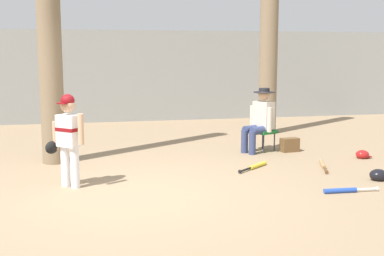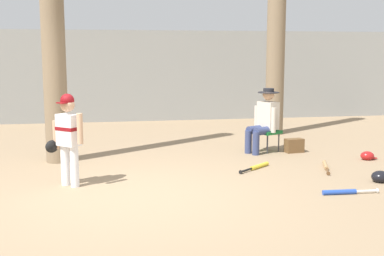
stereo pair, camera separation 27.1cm
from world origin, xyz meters
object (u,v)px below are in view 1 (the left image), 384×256
object	(u,v)px
handbag_beside_stool	(290,145)
bat_blue_youth	(345,190)
young_ballplayer	(68,135)
batting_helmet_red	(362,155)
batting_helmet_black	(379,175)
folding_stool	(263,132)
tree_behind_spectator	(269,19)
seated_spectator	(260,118)
bat_yellow_trainer	(256,166)
bat_wood_tan	(323,165)

from	to	relation	value
handbag_beside_stool	bat_blue_youth	size ratio (longest dim) A/B	0.44
young_ballplayer	handbag_beside_stool	xyz separation A→B (m)	(4.01, 1.69, -0.61)
batting_helmet_red	young_ballplayer	bearing A→B (deg)	-170.31
batting_helmet_black	young_ballplayer	bearing A→B (deg)	172.68
bat_blue_youth	batting_helmet_black	distance (m)	0.96
folding_stool	bat_blue_youth	bearing A→B (deg)	-88.41
young_ballplayer	handbag_beside_stool	bearing A→B (deg)	22.91
folding_stool	batting_helmet_black	bearing A→B (deg)	-69.68
tree_behind_spectator	batting_helmet_red	bearing A→B (deg)	-77.11
seated_spectator	young_ballplayer	bearing A→B (deg)	-152.20
bat_blue_youth	bat_yellow_trainer	bearing A→B (deg)	113.04
bat_blue_youth	batting_helmet_red	bearing A→B (deg)	53.65
batting_helmet_black	batting_helmet_red	xyz separation A→B (m)	(0.59, 1.43, -0.01)
bat_wood_tan	batting_helmet_red	bearing A→B (deg)	25.22
tree_behind_spectator	bat_blue_youth	distance (m)	5.58
young_ballplayer	handbag_beside_stool	size ratio (longest dim) A/B	3.84
bat_blue_youth	bat_yellow_trainer	world-z (taller)	same
tree_behind_spectator	batting_helmet_black	size ratio (longest dim) A/B	18.58
young_ballplayer	bat_yellow_trainer	size ratio (longest dim) A/B	2.03
young_ballplayer	batting_helmet_red	distance (m)	5.15
tree_behind_spectator	batting_helmet_black	xyz separation A→B (m)	(0.09, -4.41, -2.53)
tree_behind_spectator	bat_yellow_trainer	bearing A→B (deg)	-113.36
tree_behind_spectator	batting_helmet_red	xyz separation A→B (m)	(0.68, -2.98, -2.54)
batting_helmet_red	bat_yellow_trainer	bearing A→B (deg)	-171.59
bat_yellow_trainer	batting_helmet_black	xyz separation A→B (m)	(1.51, -1.12, 0.04)
tree_behind_spectator	batting_helmet_black	bearing A→B (deg)	-88.87
handbag_beside_stool	bat_wood_tan	size ratio (longest dim) A/B	0.44
bat_yellow_trainer	batting_helmet_black	distance (m)	1.88
tree_behind_spectator	young_ballplayer	bearing A→B (deg)	-138.61
bat_blue_youth	folding_stool	bearing A→B (deg)	91.59
folding_stool	bat_blue_youth	xyz separation A→B (m)	(0.08, -2.93, -0.33)
seated_spectator	bat_blue_youth	size ratio (longest dim) A/B	1.55
tree_behind_spectator	folding_stool	bearing A→B (deg)	-112.44
young_ballplayer	bat_blue_youth	size ratio (longest dim) A/B	1.69
tree_behind_spectator	bat_wood_tan	distance (m)	4.31
folding_stool	handbag_beside_stool	distance (m)	0.55
folding_stool	handbag_beside_stool	bearing A→B (deg)	-19.83
folding_stool	batting_helmet_red	size ratio (longest dim) A/B	1.93
batting_helmet_red	handbag_beside_stool	bearing A→B (deg)	140.88
seated_spectator	bat_yellow_trainer	bearing A→B (deg)	-112.15
bat_wood_tan	batting_helmet_black	xyz separation A→B (m)	(0.40, -0.96, 0.04)
folding_stool	batting_helmet_black	distance (m)	2.61
bat_wood_tan	bat_blue_youth	xyz separation A→B (m)	(-0.42, -1.45, 0.00)
bat_yellow_trainer	batting_helmet_red	world-z (taller)	batting_helmet_red
bat_wood_tan	bat_yellow_trainer	bearing A→B (deg)	171.86
bat_yellow_trainer	batting_helmet_black	bearing A→B (deg)	-36.63
young_ballplayer	batting_helmet_black	xyz separation A→B (m)	(4.44, -0.57, -0.67)
seated_spectator	batting_helmet_red	world-z (taller)	seated_spectator
seated_spectator	bat_yellow_trainer	distance (m)	1.50
bat_wood_tan	bat_blue_youth	bearing A→B (deg)	-106.11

